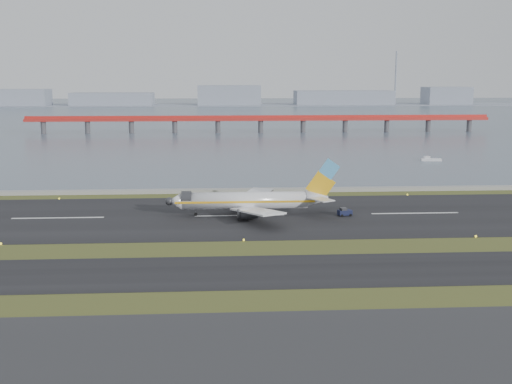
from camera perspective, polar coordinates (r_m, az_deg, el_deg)
ground at (r=114.43m, az=-0.93°, el=-5.33°), size 1000.00×1000.00×0.00m
taxiway_strip at (r=102.91m, az=-0.62°, el=-7.08°), size 1000.00×18.00×0.10m
runway_strip at (r=143.53m, az=-1.48°, el=-2.12°), size 1000.00×45.00×0.10m
seawall at (r=172.87m, az=-1.85°, el=0.13°), size 1000.00×2.50×1.00m
bay_water at (r=571.01m, az=-3.07°, el=7.05°), size 1400.00×800.00×1.30m
red_pier at (r=361.79m, az=0.41°, el=6.45°), size 260.00×5.00×10.20m
far_shoreline at (r=730.82m, az=-2.12°, el=8.21°), size 1400.00×80.00×60.50m
airliner at (r=143.14m, az=-0.39°, el=-0.76°), size 38.52×32.89×12.80m
pushback_tug at (r=144.43m, az=7.88°, el=-1.78°), size 3.32×2.38×1.93m
workboat_near at (r=247.01m, az=15.24°, el=2.81°), size 7.67×3.08×1.81m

